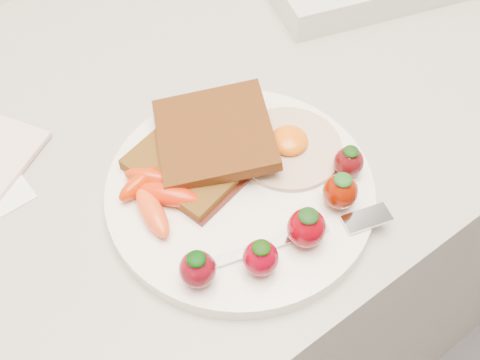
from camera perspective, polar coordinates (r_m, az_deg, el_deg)
counter at (r=1.07m, az=-3.47°, el=-9.81°), size 2.00×0.60×0.90m
plate at (r=0.61m, az=0.00°, el=-1.06°), size 0.27×0.27×0.02m
toast_lower at (r=0.61m, az=-4.34°, el=2.07°), size 0.13×0.13×0.01m
toast_upper at (r=0.61m, az=-2.43°, el=4.35°), size 0.16×0.16×0.03m
fried_egg at (r=0.63m, az=4.65°, el=3.26°), size 0.14×0.14×0.02m
bacon_strips at (r=0.60m, az=-1.38°, el=0.10°), size 0.11×0.07×0.01m
baby_carrots at (r=0.59m, az=-8.13°, el=-1.35°), size 0.07×0.09×0.02m
strawberries at (r=0.56m, az=4.96°, el=-4.00°), size 0.22×0.07×0.04m
fork at (r=0.57m, az=7.24°, el=-4.89°), size 0.17×0.07×0.00m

